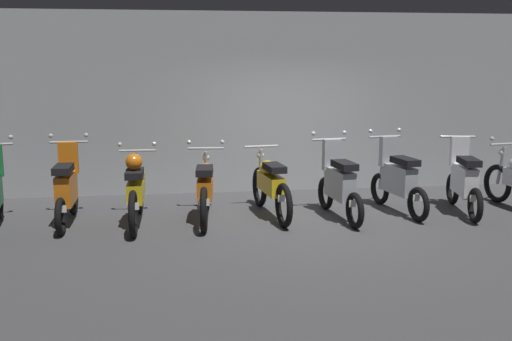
% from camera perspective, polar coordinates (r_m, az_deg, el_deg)
% --- Properties ---
extents(ground_plane, '(80.00, 80.00, 0.00)m').
position_cam_1_polar(ground_plane, '(8.84, 5.18, -5.08)').
color(ground_plane, '#424244').
extents(back_wall, '(17.12, 0.30, 3.22)m').
position_cam_1_polar(back_wall, '(10.89, 2.52, 6.56)').
color(back_wall, '#9EA0A3').
rests_on(back_wall, ground).
extents(motorbike_slot_1, '(0.59, 1.68, 1.29)m').
position_cam_1_polar(motorbike_slot_1, '(9.11, -17.81, -1.66)').
color(motorbike_slot_1, black).
rests_on(motorbike_slot_1, ground).
extents(motorbike_slot_2, '(0.59, 1.95, 1.15)m').
position_cam_1_polar(motorbike_slot_2, '(8.81, -11.50, -1.76)').
color(motorbike_slot_2, black).
rests_on(motorbike_slot_2, ground).
extents(motorbike_slot_3, '(0.59, 1.95, 1.15)m').
position_cam_1_polar(motorbike_slot_3, '(8.91, -4.92, -1.67)').
color(motorbike_slot_3, black).
rests_on(motorbike_slot_3, ground).
extents(motorbike_slot_4, '(0.56, 1.94, 1.03)m').
position_cam_1_polar(motorbike_slot_4, '(9.11, 1.40, -1.38)').
color(motorbike_slot_4, black).
rests_on(motorbike_slot_4, ground).
extents(motorbike_slot_5, '(0.59, 1.68, 1.29)m').
position_cam_1_polar(motorbike_slot_5, '(9.07, 7.99, -1.29)').
color(motorbike_slot_5, black).
rests_on(motorbike_slot_5, ground).
extents(motorbike_slot_6, '(0.58, 1.67, 1.29)m').
position_cam_1_polar(motorbike_slot_6, '(9.58, 13.48, -0.84)').
color(motorbike_slot_6, black).
rests_on(motorbike_slot_6, ground).
extents(motorbike_slot_7, '(0.56, 1.67, 1.18)m').
position_cam_1_polar(motorbike_slot_7, '(9.85, 19.41, -0.86)').
color(motorbike_slot_7, black).
rests_on(motorbike_slot_7, ground).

